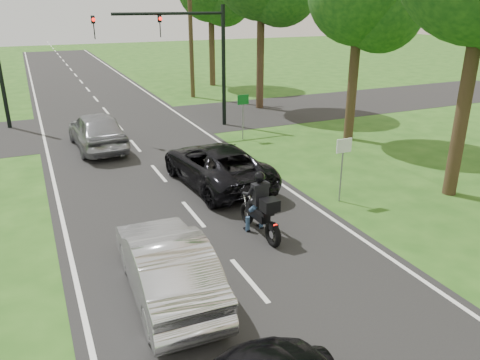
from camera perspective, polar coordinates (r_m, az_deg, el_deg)
name	(u,v)px	position (r m, az deg, el deg)	size (l,w,h in m)	color
ground	(249,280)	(11.21, 1.09, -12.13)	(140.00, 140.00, 0.00)	#245016
road	(146,158)	(19.88, -11.38, 2.59)	(8.00, 100.00, 0.01)	black
cross_road	(119,126)	(25.55, -14.59, 6.40)	(60.00, 7.00, 0.01)	black
motorcycle_rider	(261,211)	(12.87, 2.56, -3.79)	(0.62, 2.18, 1.88)	black
dark_suv	(216,164)	(16.52, -2.92, 1.91)	(2.42, 5.25, 1.46)	black
silver_sedan	(167,265)	(10.46, -8.90, -10.17)	(1.57, 4.51, 1.49)	#BBBBC0
silver_suv	(97,130)	(21.56, -17.05, 5.83)	(1.96, 4.88, 1.66)	gray
traffic_signal	(188,45)	(23.74, -6.36, 16.01)	(6.38, 0.44, 6.00)	black
utility_pole_far	(190,19)	(32.18, -6.08, 18.96)	(1.60, 0.28, 10.00)	#4B3A22
sign_white	(343,155)	(15.12, 12.47, 3.02)	(0.55, 0.07, 2.12)	slate
sign_green	(243,106)	(21.89, 0.37, 9.00)	(0.55, 0.07, 2.12)	slate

